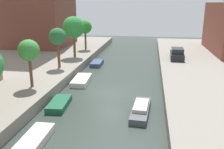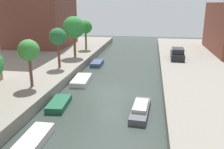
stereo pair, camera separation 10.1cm
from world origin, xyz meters
The scene contains 11 objects.
ground_plane centered at (0.00, 0.00, 0.00)m, with size 84.00×84.00×0.00m, color #2D3833.
street_tree_2 centered at (-7.05, -2.20, 4.35)m, with size 1.92×1.92×4.37m.
street_tree_3 centered at (-7.05, 4.75, 4.63)m, with size 2.00×2.00×4.71m.
street_tree_4 centered at (-7.05, 10.86, 5.15)m, with size 3.05×3.05×5.71m.
street_tree_5 centered at (-7.05, 16.87, 4.62)m, with size 2.16×2.16×4.76m.
parked_car centered at (7.31, 11.85, 1.64)m, with size 1.93×4.41×1.53m.
moored_boat_left_1 centered at (-3.23, -10.13, 0.26)m, with size 1.44×4.54×0.53m.
moored_boat_left_2 centered at (-3.77, -4.01, 0.25)m, with size 1.69×3.37×0.51m.
moored_boat_left_3 centered at (-3.70, 2.52, 0.27)m, with size 1.91×4.06×0.55m.
moored_boat_left_4 centered at (-3.73, 10.42, 0.27)m, with size 1.50×3.31×0.55m.
moored_boat_right_2 centered at (3.12, -4.19, 0.32)m, with size 1.56×4.64×0.76m.
Camera 1 is at (3.67, -22.05, 8.46)m, focal length 38.92 mm.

